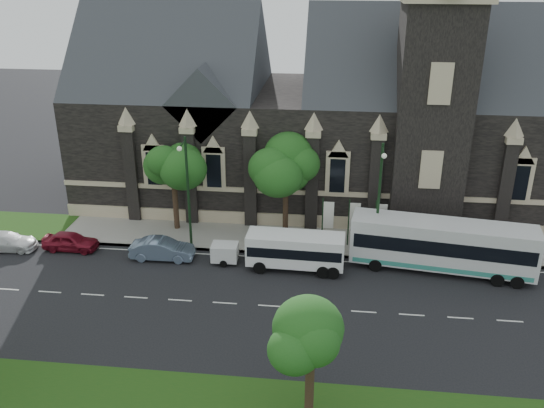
# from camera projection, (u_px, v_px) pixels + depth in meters

# --- Properties ---
(ground) EXTENTS (160.00, 160.00, 0.00)m
(ground) POSITION_uv_depth(u_px,v_px,m) (225.00, 303.00, 37.70)
(ground) COLOR black
(ground) RESTS_ON ground
(sidewalk) EXTENTS (80.00, 5.00, 0.15)m
(sidewalk) POSITION_uv_depth(u_px,v_px,m) (247.00, 237.00, 46.35)
(sidewalk) COLOR gray
(sidewalk) RESTS_ON ground
(museum) EXTENTS (40.00, 17.70, 29.90)m
(museum) POSITION_uv_depth(u_px,v_px,m) (318.00, 112.00, 51.11)
(museum) COLOR black
(museum) RESTS_ON ground
(tree_park_east) EXTENTS (3.40, 3.40, 6.28)m
(tree_park_east) POSITION_uv_depth(u_px,v_px,m) (315.00, 337.00, 26.73)
(tree_park_east) COLOR black
(tree_park_east) RESTS_ON ground
(tree_walk_right) EXTENTS (4.08, 4.08, 7.80)m
(tree_walk_right) POSITION_uv_depth(u_px,v_px,m) (289.00, 167.00, 44.86)
(tree_walk_right) COLOR black
(tree_walk_right) RESTS_ON ground
(tree_walk_left) EXTENTS (3.91, 3.91, 7.64)m
(tree_walk_left) POSITION_uv_depth(u_px,v_px,m) (176.00, 163.00, 45.82)
(tree_walk_left) COLOR black
(tree_walk_left) RESTS_ON ground
(street_lamp_near) EXTENTS (0.36, 1.88, 9.00)m
(street_lamp_near) POSITION_uv_depth(u_px,v_px,m) (379.00, 196.00, 41.13)
(street_lamp_near) COLOR black
(street_lamp_near) RESTS_ON ground
(street_lamp_mid) EXTENTS (0.36, 1.88, 9.00)m
(street_lamp_mid) POSITION_uv_depth(u_px,v_px,m) (187.00, 188.00, 42.58)
(street_lamp_mid) COLOR black
(street_lamp_mid) RESTS_ON ground
(banner_flag_left) EXTENTS (0.90, 0.10, 4.00)m
(banner_flag_left) POSITION_uv_depth(u_px,v_px,m) (326.00, 218.00, 44.33)
(banner_flag_left) COLOR black
(banner_flag_left) RESTS_ON ground
(banner_flag_center) EXTENTS (0.90, 0.10, 4.00)m
(banner_flag_center) POSITION_uv_depth(u_px,v_px,m) (352.00, 219.00, 44.13)
(banner_flag_center) COLOR black
(banner_flag_center) RESTS_ON ground
(banner_flag_right) EXTENTS (0.90, 0.10, 4.00)m
(banner_flag_right) POSITION_uv_depth(u_px,v_px,m) (379.00, 220.00, 43.92)
(banner_flag_right) COLOR black
(banner_flag_right) RESTS_ON ground
(tour_coach) EXTENTS (13.00, 4.39, 3.72)m
(tour_coach) POSITION_uv_depth(u_px,v_px,m) (442.00, 245.00, 40.94)
(tour_coach) COLOR silver
(tour_coach) RESTS_ON ground
(shuttle_bus) EXTENTS (7.01, 2.65, 2.68)m
(shuttle_bus) POSITION_uv_depth(u_px,v_px,m) (296.00, 249.00, 41.32)
(shuttle_bus) COLOR white
(shuttle_bus) RESTS_ON ground
(box_trailer) EXTENTS (2.78, 1.63, 1.48)m
(box_trailer) POSITION_uv_depth(u_px,v_px,m) (225.00, 252.00, 42.41)
(box_trailer) COLOR silver
(box_trailer) RESTS_ON ground
(sedan) EXTENTS (4.79, 1.77, 1.57)m
(sedan) POSITION_uv_depth(u_px,v_px,m) (162.00, 249.00, 42.98)
(sedan) COLOR slate
(sedan) RESTS_ON ground
(car_far_red) EXTENTS (4.25, 1.76, 1.44)m
(car_far_red) POSITION_uv_depth(u_px,v_px,m) (70.00, 241.00, 44.33)
(car_far_red) COLOR maroon
(car_far_red) RESTS_ON ground
(car_far_white) EXTENTS (4.75, 2.13, 1.35)m
(car_far_white) POSITION_uv_depth(u_px,v_px,m) (6.00, 241.00, 44.42)
(car_far_white) COLOR white
(car_far_white) RESTS_ON ground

